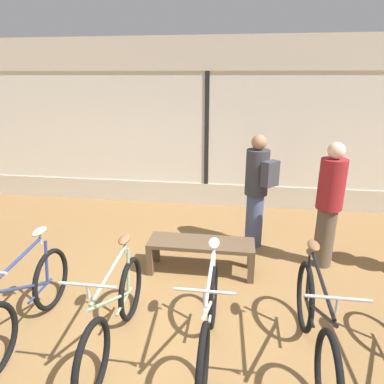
% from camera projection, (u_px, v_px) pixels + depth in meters
% --- Properties ---
extents(ground_plane, '(24.00, 24.00, 0.00)m').
position_uv_depth(ground_plane, '(169.00, 332.00, 3.55)').
color(ground_plane, olive).
extents(shop_back_wall, '(12.00, 0.08, 3.20)m').
position_uv_depth(shop_back_wall, '(207.00, 124.00, 6.53)').
color(shop_back_wall, beige).
rests_on(shop_back_wall, ground_plane).
extents(bicycle_left, '(0.46, 1.67, 1.03)m').
position_uv_depth(bicycle_left, '(26.00, 303.00, 3.40)').
color(bicycle_left, black).
rests_on(bicycle_left, ground_plane).
extents(bicycle_center_left, '(0.46, 1.67, 1.02)m').
position_uv_depth(bicycle_center_left, '(115.00, 315.00, 3.23)').
color(bicycle_center_left, black).
rests_on(bicycle_center_left, ground_plane).
extents(bicycle_center_right, '(0.46, 1.69, 1.04)m').
position_uv_depth(bicycle_center_right, '(209.00, 322.00, 3.12)').
color(bicycle_center_right, black).
rests_on(bicycle_center_right, ground_plane).
extents(bicycle_right, '(0.46, 1.74, 1.04)m').
position_uv_depth(bicycle_right, '(315.00, 327.00, 3.05)').
color(bicycle_right, black).
rests_on(bicycle_right, ground_plane).
extents(display_bench, '(1.40, 0.44, 0.44)m').
position_uv_depth(display_bench, '(201.00, 247.00, 4.53)').
color(display_bench, brown).
rests_on(display_bench, ground_plane).
extents(customer_near_rack, '(0.39, 0.39, 1.73)m').
position_uv_depth(customer_near_rack, '(329.00, 203.00, 4.53)').
color(customer_near_rack, brown).
rests_on(customer_near_rack, ground_plane).
extents(customer_by_window, '(0.55, 0.54, 1.73)m').
position_uv_depth(customer_by_window, '(257.00, 188.00, 5.07)').
color(customer_by_window, '#424C6B').
rests_on(customer_by_window, ground_plane).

